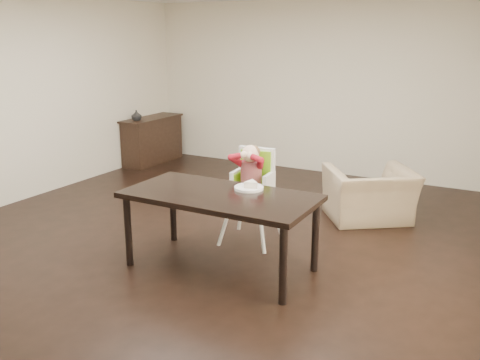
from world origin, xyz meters
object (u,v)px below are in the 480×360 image
object	(u,v)px
dining_table	(220,202)
high_chair	(252,174)
sideboard	(152,140)
armchair	(370,186)

from	to	relation	value
dining_table	high_chair	distance (m)	0.78
dining_table	sideboard	size ratio (longest dim) A/B	1.43
dining_table	high_chair	bearing A→B (deg)	94.82
dining_table	armchair	xyz separation A→B (m)	(0.87, 2.04, -0.24)
dining_table	sideboard	distance (m)	4.57
dining_table	sideboard	xyz separation A→B (m)	(-3.26, 3.18, -0.27)
high_chair	armchair	xyz separation A→B (m)	(0.94, 1.27, -0.33)
high_chair	sideboard	xyz separation A→B (m)	(-3.20, 2.41, -0.36)
armchair	sideboard	distance (m)	4.29
armchair	high_chair	bearing A→B (deg)	17.93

